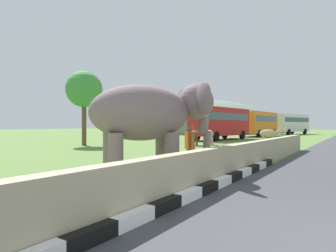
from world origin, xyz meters
The scene contains 12 objects.
striped_curb centered at (-0.35, 3.91, 0.12)m, with size 16.20×0.20×0.24m.
barrier_parapet centered at (2.00, 4.21, 0.50)m, with size 28.00×0.36×1.00m, color tan.
elephant centered at (2.78, 6.20, 1.95)m, with size 3.94×3.63×2.97m.
person_handler centered at (4.19, 5.66, 0.93)m, with size 0.51×0.54×1.66m.
bus_red centered at (25.41, 13.60, 2.08)m, with size 9.41×3.60×3.50m.
bus_orange centered at (37.78, 12.97, 2.08)m, with size 9.69×3.21×3.50m.
bus_white centered at (49.43, 10.79, 2.08)m, with size 9.80×4.98×3.50m.
cow_near centered at (17.41, 11.20, 0.87)m, with size 1.79×1.43×1.23m.
cow_mid centered at (15.76, 11.69, 0.87)m, with size 1.89×1.17×1.23m.
cow_far centered at (22.08, 7.58, 0.87)m, with size 1.29×1.85×1.23m.
tree_distant centered at (11.14, 19.21, 4.45)m, with size 2.90×2.90×5.95m.
hill_east centered at (55.00, 30.81, 0.00)m, with size 43.26×34.61×14.64m.
Camera 1 is at (-4.35, 0.90, 1.63)m, focal length 30.76 mm.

